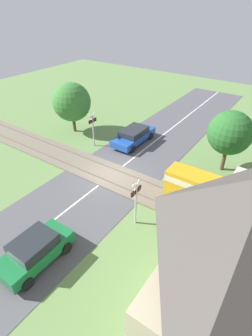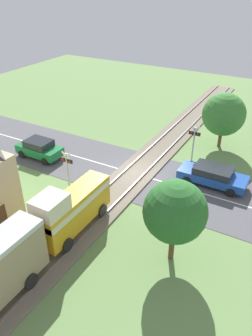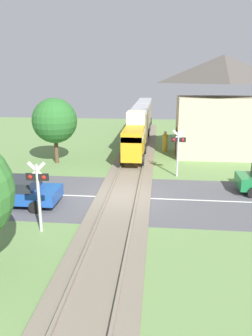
{
  "view_description": "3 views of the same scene",
  "coord_description": "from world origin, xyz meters",
  "px_view_note": "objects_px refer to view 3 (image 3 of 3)",
  "views": [
    {
      "loc": [
        12.09,
        9.67,
        10.86
      ],
      "look_at": [
        0.0,
        1.35,
        1.2
      ],
      "focal_mm": 28.0,
      "sensor_mm": 36.0,
      "label": 1
    },
    {
      "loc": [
        -9.39,
        17.98,
        12.58
      ],
      "look_at": [
        0.0,
        1.35,
        1.2
      ],
      "focal_mm": 35.0,
      "sensor_mm": 36.0,
      "label": 2
    },
    {
      "loc": [
        1.73,
        -15.54,
        6.13
      ],
      "look_at": [
        0.0,
        1.35,
        1.2
      ],
      "focal_mm": 35.0,
      "sensor_mm": 36.0,
      "label": 3
    }
  ],
  "objects_px": {
    "train": "(141,121)",
    "crossing_signal_west_approach": "(38,187)",
    "car_near_crossing": "(11,191)",
    "crossing_signal_east_approach": "(178,147)",
    "station_building": "(220,108)",
    "pedestrian_by_station": "(165,142)"
  },
  "relations": [
    {
      "from": "car_near_crossing",
      "to": "crossing_signal_east_approach",
      "type": "xyz_separation_m",
      "value": [
        8.12,
        5.42,
        1.15
      ]
    },
    {
      "from": "train",
      "to": "crossing_signal_west_approach",
      "type": "relative_size",
      "value": 7.04
    },
    {
      "from": "crossing_signal_east_approach",
      "to": "station_building",
      "type": "distance_m",
      "value": 6.78
    },
    {
      "from": "crossing_signal_east_approach",
      "to": "pedestrian_by_station",
      "type": "bearing_deg",
      "value": 95.75
    },
    {
      "from": "crossing_signal_east_approach",
      "to": "station_building",
      "type": "xyz_separation_m",
      "value": [
        3.3,
        5.65,
        1.79
      ]
    },
    {
      "from": "station_building",
      "to": "pedestrian_by_station",
      "type": "height_order",
      "value": "station_building"
    },
    {
      "from": "train",
      "to": "pedestrian_by_station",
      "type": "distance_m",
      "value": 4.91
    },
    {
      "from": "train",
      "to": "station_building",
      "type": "xyz_separation_m",
      "value": [
        6.19,
        -5.26,
        1.77
      ]
    },
    {
      "from": "crossing_signal_west_approach",
      "to": "station_building",
      "type": "xyz_separation_m",
      "value": [
        9.07,
        13.61,
        1.79
      ]
    },
    {
      "from": "train",
      "to": "car_near_crossing",
      "type": "bearing_deg",
      "value": -107.79
    },
    {
      "from": "crossing_signal_west_approach",
      "to": "station_building",
      "type": "height_order",
      "value": "station_building"
    },
    {
      "from": "train",
      "to": "station_building",
      "type": "height_order",
      "value": "station_building"
    },
    {
      "from": "car_near_crossing",
      "to": "crossing_signal_west_approach",
      "type": "relative_size",
      "value": 1.58
    },
    {
      "from": "crossing_signal_east_approach",
      "to": "car_near_crossing",
      "type": "bearing_deg",
      "value": -146.29
    },
    {
      "from": "train",
      "to": "crossing_signal_west_approach",
      "type": "height_order",
      "value": "train"
    },
    {
      "from": "train",
      "to": "station_building",
      "type": "distance_m",
      "value": 8.31
    },
    {
      "from": "train",
      "to": "crossing_signal_west_approach",
      "type": "distance_m",
      "value": 19.08
    },
    {
      "from": "train",
      "to": "station_building",
      "type": "relative_size",
      "value": 2.76
    },
    {
      "from": "crossing_signal_west_approach",
      "to": "station_building",
      "type": "bearing_deg",
      "value": 56.3
    },
    {
      "from": "car_near_crossing",
      "to": "pedestrian_by_station",
      "type": "height_order",
      "value": "pedestrian_by_station"
    },
    {
      "from": "station_building",
      "to": "pedestrian_by_station",
      "type": "bearing_deg",
      "value": 165.6
    },
    {
      "from": "train",
      "to": "car_near_crossing",
      "type": "height_order",
      "value": "train"
    }
  ]
}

